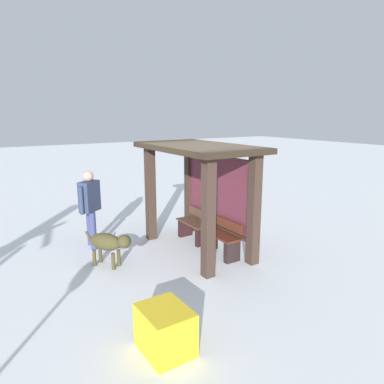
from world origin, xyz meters
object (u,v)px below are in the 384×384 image
(bench_left_inside, at_px, (194,227))
(bench_center_inside, at_px, (222,240))
(person_walking, at_px, (90,203))
(bus_shelter, at_px, (203,175))
(grit_bin, at_px, (165,330))
(dog, at_px, (109,243))

(bench_left_inside, distance_m, bench_center_inside, 1.08)
(person_walking, bearing_deg, bench_left_inside, 68.27)
(bus_shelter, bearing_deg, bench_left_inside, 165.48)
(bench_left_inside, xyz_separation_m, grit_bin, (3.18, -2.48, -0.03))
(bus_shelter, xyz_separation_m, bench_left_inside, (-0.54, 0.14, -1.37))
(bus_shelter, xyz_separation_m, grit_bin, (2.64, -2.34, -1.40))
(bench_left_inside, relative_size, bench_center_inside, 1.00)
(person_walking, xyz_separation_m, grit_bin, (4.06, -0.27, -0.75))
(bench_center_inside, bearing_deg, grit_bin, -49.66)
(bench_center_inside, relative_size, grit_bin, 1.39)
(bus_shelter, bearing_deg, bench_center_inside, 14.33)
(bus_shelter, relative_size, person_walking, 1.68)
(bench_left_inside, height_order, bench_center_inside, bench_center_inside)
(bench_center_inside, distance_m, grit_bin, 3.25)
(bench_center_inside, xyz_separation_m, grit_bin, (2.10, -2.47, -0.05))
(bench_left_inside, bearing_deg, bench_center_inside, -0.10)
(bench_left_inside, distance_m, grit_bin, 4.03)
(bus_shelter, height_order, dog, bus_shelter)
(grit_bin, bearing_deg, person_walking, 176.15)
(person_walking, distance_m, dog, 1.34)
(grit_bin, bearing_deg, dog, 174.82)
(bus_shelter, xyz_separation_m, bench_center_inside, (0.54, 0.14, -1.35))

